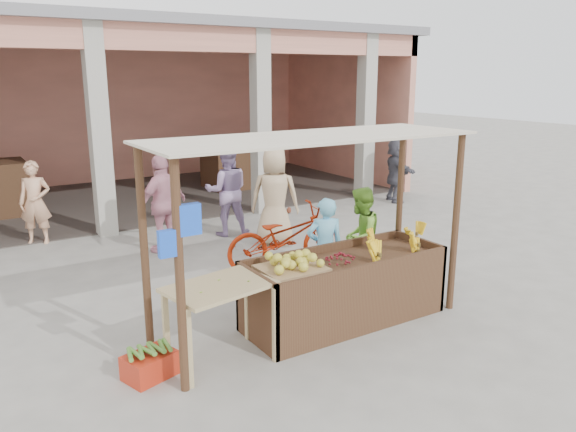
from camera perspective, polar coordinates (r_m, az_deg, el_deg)
ground at (r=7.10m, az=2.43°, el=-11.43°), size 60.00×60.00×0.00m
market_building at (r=14.66m, az=-17.97°, el=12.13°), size 14.40×6.40×4.20m
fruit_stall at (r=7.21m, az=5.76°, el=-7.60°), size 2.60×0.95×0.80m
stall_awning at (r=6.53m, az=2.20°, el=4.56°), size 4.09×1.35×2.39m
banana_heap at (r=7.53m, az=10.76°, el=-2.70°), size 1.22×0.66×0.22m
melon_tray at (r=6.64m, az=0.35°, el=-4.95°), size 0.73×0.64×0.20m
berry_heap at (r=6.98m, az=5.31°, el=-4.16°), size 0.48×0.40×0.15m
side_table at (r=6.11m, az=-6.94°, el=-8.21°), size 1.22×0.93×0.90m
papaya_pile at (r=6.02m, az=-7.01°, el=-6.05°), size 0.72×0.41×0.21m
red_crate at (r=6.21m, az=-13.85°, el=-14.52°), size 0.59×0.50×0.26m
plantain_bundle at (r=6.13m, az=-13.95°, el=-13.13°), size 0.38×0.26×0.08m
produce_sacks at (r=12.58m, az=-1.04°, el=1.43°), size 0.92×0.69×0.56m
vendor_blue at (r=7.81m, az=3.77°, el=-2.96°), size 0.69×0.60×1.54m
vendor_green at (r=8.27m, az=7.36°, el=-1.92°), size 0.87×0.74×1.57m
motorcycle at (r=9.04m, az=-0.28°, el=-2.03°), size 1.02×2.15×1.08m
shopper_b at (r=10.04m, az=-12.58°, el=1.55°), size 1.22×0.96×1.85m
shopper_c at (r=10.18m, az=-1.36°, el=2.51°), size 1.15×1.07×2.00m
shopper_d at (r=14.00m, az=10.90°, el=4.75°), size 1.15×1.64×1.64m
shopper_e at (r=11.31m, az=-24.32°, el=1.41°), size 0.73×0.65×1.61m
shopper_f at (r=10.89m, az=-6.23°, el=3.00°), size 1.07×0.84×1.93m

